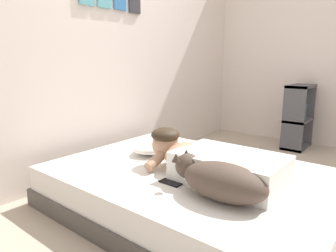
{
  "coord_description": "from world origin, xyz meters",
  "views": [
    {
      "loc": [
        -1.9,
        -0.85,
        1.01
      ],
      "look_at": [
        -0.19,
        0.52,
        0.54
      ],
      "focal_mm": 32.15,
      "sensor_mm": 36.0,
      "label": 1
    }
  ],
  "objects": [
    {
      "name": "bookshelf",
      "position": [
        1.77,
        0.14,
        0.38
      ],
      "size": [
        0.45,
        0.24,
        0.75
      ],
      "color": "#4C4C51",
      "rests_on": "ground"
    },
    {
      "name": "person_lying",
      "position": [
        -0.33,
        0.08,
        0.4
      ],
      "size": [
        0.43,
        0.92,
        0.27
      ],
      "color": "white",
      "rests_on": "bed"
    },
    {
      "name": "dog",
      "position": [
        -0.55,
        -0.12,
        0.4
      ],
      "size": [
        0.26,
        0.57,
        0.21
      ],
      "color": "#4C3D33",
      "rests_on": "bed"
    },
    {
      "name": "bed",
      "position": [
        -0.29,
        0.23,
        0.14
      ],
      "size": [
        1.36,
        1.91,
        0.29
      ],
      "color": "#4C4742",
      "rests_on": "ground"
    },
    {
      "name": "pillow",
      "position": [
        -0.1,
        0.69,
        0.35
      ],
      "size": [
        0.52,
        0.32,
        0.11
      ],
      "primitive_type": "ellipsoid",
      "color": "white",
      "rests_on": "bed"
    },
    {
      "name": "back_wall",
      "position": [
        0.0,
        1.38,
        1.25
      ],
      "size": [
        4.19,
        0.12,
        2.5
      ],
      "color": "silver",
      "rests_on": "ground"
    },
    {
      "name": "side_wall_right",
      "position": [
        2.14,
        0.16,
        1.25
      ],
      "size": [
        0.1,
        5.66,
        2.5
      ],
      "primitive_type": "cube",
      "color": "beige",
      "rests_on": "ground"
    },
    {
      "name": "ground_plane",
      "position": [
        0.0,
        0.0,
        0.0
      ],
      "size": [
        12.38,
        12.38,
        0.0
      ],
      "primitive_type": "plane",
      "color": "tan"
    },
    {
      "name": "cell_phone",
      "position": [
        -0.56,
        0.2,
        0.3
      ],
      "size": [
        0.07,
        0.14,
        0.01
      ],
      "primitive_type": "cube",
      "color": "black",
      "rests_on": "bed"
    },
    {
      "name": "coffee_cup",
      "position": [
        -0.1,
        0.65,
        0.33
      ],
      "size": [
        0.12,
        0.09,
        0.07
      ],
      "color": "white",
      "rests_on": "bed"
    }
  ]
}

